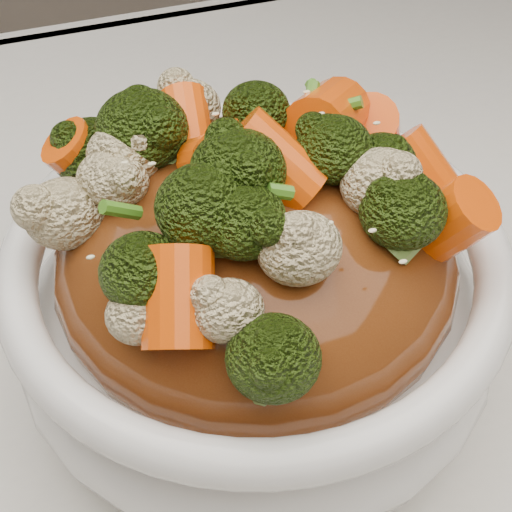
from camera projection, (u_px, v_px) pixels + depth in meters
name	position (u px, v px, depth m)	size (l,w,h in m)	color
tablecloth	(204.00, 400.00, 0.44)	(1.20, 0.80, 0.04)	silver
bowl	(256.00, 306.00, 0.40)	(0.24, 0.24, 0.09)	white
sauce_base	(256.00, 261.00, 0.37)	(0.19, 0.19, 0.11)	#632E11
carrots	(256.00, 144.00, 0.32)	(0.19, 0.19, 0.06)	#F45207
broccoli	(256.00, 146.00, 0.33)	(0.19, 0.19, 0.05)	black
cauliflower	(256.00, 150.00, 0.33)	(0.19, 0.19, 0.04)	beige
scallions	(256.00, 142.00, 0.32)	(0.14, 0.14, 0.02)	#427F1D
sesame_seeds	(256.00, 142.00, 0.32)	(0.17, 0.17, 0.01)	beige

